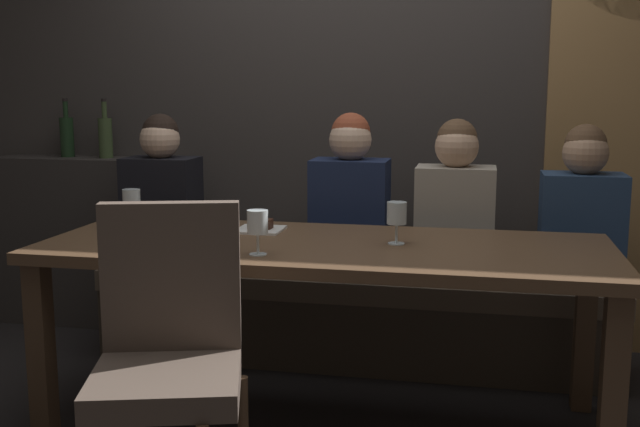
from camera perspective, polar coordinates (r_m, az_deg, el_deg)
The scene contains 16 objects.
ground at distance 3.18m, azimuth 0.33°, elevation -15.38°, with size 9.00×9.00×0.00m, color black.
back_wall_tiled at distance 4.10m, azimuth 3.84°, elevation 11.72°, with size 6.00×0.12×3.00m, color #383330.
back_counter at distance 4.50m, azimuth -16.60°, elevation -1.98°, with size 1.10×0.28×0.95m, color #2F2B29.
dining_table at distance 2.97m, azimuth 0.34°, elevation -3.88°, with size 2.20×0.84×0.74m.
banquette_bench at distance 3.75m, azimuth 2.50°, elevation -7.77°, with size 2.50×0.44×0.45m.
chair_near_side at distance 2.43m, azimuth -11.29°, elevation -9.43°, with size 0.55×0.55×0.98m.
diner_redhead at distance 3.92m, azimuth -11.80°, elevation 1.50°, with size 0.36×0.24×0.76m.
diner_bearded at distance 3.60m, azimuth 2.27°, elevation 1.09°, with size 0.36×0.24×0.77m.
diner_far_end at distance 3.56m, azimuth 10.11°, elevation 0.68°, with size 0.36×0.24×0.75m.
diner_near_end at distance 3.59m, azimuth 19.09°, elevation 0.21°, with size 0.36×0.24×0.73m.
wine_bottle_dark_red at distance 4.51m, azimuth -18.48°, elevation 5.58°, with size 0.08×0.08×0.33m.
wine_bottle_pale_label at distance 4.38m, azimuth -15.81°, elevation 5.61°, with size 0.08×0.08×0.33m.
wine_glass_end_left at distance 2.93m, azimuth 5.78°, elevation -0.13°, with size 0.08×0.08×0.16m.
wine_glass_far_right at distance 3.37m, azimuth -13.97°, elevation 0.98°, with size 0.08×0.08×0.16m.
wine_glass_far_left at distance 2.73m, azimuth -4.71°, elevation -0.80°, with size 0.08×0.08×0.16m.
dessert_plate at distance 3.20m, azimuth -4.46°, elevation -1.06°, with size 0.19×0.19×0.05m.
Camera 1 is at (0.58, -2.83, 1.34)m, focal length 42.60 mm.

